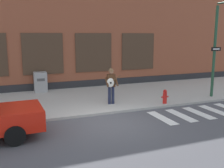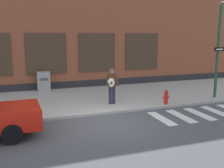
{
  "view_description": "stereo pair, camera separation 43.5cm",
  "coord_description": "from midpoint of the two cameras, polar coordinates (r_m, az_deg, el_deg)",
  "views": [
    {
      "loc": [
        -3.55,
        -9.34,
        3.46
      ],
      "look_at": [
        0.68,
        1.33,
        1.29
      ],
      "focal_mm": 42.0,
      "sensor_mm": 36.0,
      "label": 1
    },
    {
      "loc": [
        -3.14,
        -9.5,
        3.46
      ],
      "look_at": [
        0.68,
        1.33,
        1.29
      ],
      "focal_mm": 42.0,
      "sensor_mm": 36.0,
      "label": 2
    }
  ],
  "objects": [
    {
      "name": "crosswalk",
      "position": [
        12.67,
        19.06,
        -5.74
      ],
      "size": [
        5.2,
        1.9,
        0.01
      ],
      "color": "silver",
      "rests_on": "ground"
    },
    {
      "name": "fire_hydrant",
      "position": [
        13.14,
        10.5,
        -2.71
      ],
      "size": [
        0.38,
        0.2,
        0.7
      ],
      "color": "red",
      "rests_on": "sidewalk"
    },
    {
      "name": "ground_plane",
      "position": [
        10.58,
        -1.95,
        -8.42
      ],
      "size": [
        160.0,
        160.0,
        0.0
      ],
      "primitive_type": "plane",
      "color": "#4C4C51"
    },
    {
      "name": "utility_box",
      "position": [
        16.17,
        -16.06,
        0.43
      ],
      "size": [
        0.74,
        0.62,
        1.17
      ],
      "color": "#9E9E9E",
      "rests_on": "sidewalk"
    },
    {
      "name": "busker",
      "position": [
        12.69,
        -1.18,
        -0.04
      ],
      "size": [
        0.72,
        0.58,
        1.74
      ],
      "color": "#1E233D",
      "rests_on": "sidewalk"
    },
    {
      "name": "sidewalk",
      "position": [
        14.21,
        -7.35,
        -3.27
      ],
      "size": [
        28.0,
        5.86,
        0.11
      ],
      "color": "#ADAAA3",
      "rests_on": "ground"
    },
    {
      "name": "building_backdrop",
      "position": [
        18.62,
        -11.51,
        12.45
      ],
      "size": [
        28.0,
        4.06,
        8.22
      ],
      "color": "brown",
      "rests_on": "ground"
    }
  ]
}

